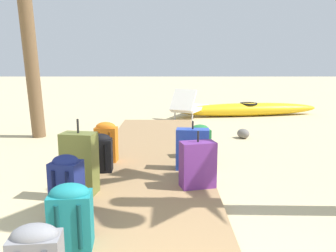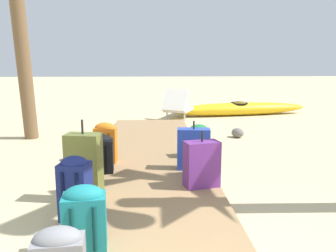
{
  "view_description": "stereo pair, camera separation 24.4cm",
  "coord_description": "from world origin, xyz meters",
  "px_view_note": "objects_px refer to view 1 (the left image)",
  "views": [
    {
      "loc": [
        0.25,
        -1.17,
        1.54
      ],
      "look_at": [
        0.27,
        4.13,
        0.55
      ],
      "focal_mm": 37.73,
      "sensor_mm": 36.0,
      "label": 1
    },
    {
      "loc": [
        0.01,
        -1.16,
        1.54
      ],
      "look_at": [
        0.27,
        4.13,
        0.55
      ],
      "focal_mm": 37.73,
      "sensor_mm": 36.0,
      "label": 2
    }
  ],
  "objects_px": {
    "backpack_orange": "(105,141)",
    "kayak": "(247,109)",
    "backpack_black": "(99,152)",
    "backpack_green": "(198,140)",
    "backpack_navy": "(65,185)",
    "suitcase_purple": "(196,164)",
    "suitcase_blue": "(191,149)",
    "lounge_chair": "(188,106)",
    "suitcase_olive": "(78,163)",
    "backpack_teal": "(69,214)"
  },
  "relations": [
    {
      "from": "backpack_navy",
      "to": "suitcase_purple",
      "type": "bearing_deg",
      "value": 32.22
    },
    {
      "from": "backpack_teal",
      "to": "kayak",
      "type": "bearing_deg",
      "value": 67.35
    },
    {
      "from": "backpack_teal",
      "to": "lounge_chair",
      "type": "xyz_separation_m",
      "value": [
        1.33,
        6.8,
        -0.03
      ]
    },
    {
      "from": "backpack_orange",
      "to": "suitcase_blue",
      "type": "xyz_separation_m",
      "value": [
        1.23,
        -0.39,
        -0.03
      ]
    },
    {
      "from": "lounge_chair",
      "to": "suitcase_purple",
      "type": "bearing_deg",
      "value": -92.33
    },
    {
      "from": "backpack_green",
      "to": "suitcase_blue",
      "type": "distance_m",
      "value": 0.65
    },
    {
      "from": "suitcase_olive",
      "to": "suitcase_blue",
      "type": "distance_m",
      "value": 1.57
    },
    {
      "from": "backpack_teal",
      "to": "backpack_navy",
      "type": "bearing_deg",
      "value": 108.58
    },
    {
      "from": "backpack_teal",
      "to": "kayak",
      "type": "distance_m",
      "value": 7.84
    },
    {
      "from": "suitcase_blue",
      "to": "lounge_chair",
      "type": "height_order",
      "value": "lounge_chair"
    },
    {
      "from": "backpack_orange",
      "to": "backpack_teal",
      "type": "distance_m",
      "value": 2.42
    },
    {
      "from": "backpack_black",
      "to": "backpack_teal",
      "type": "height_order",
      "value": "backpack_teal"
    },
    {
      "from": "backpack_green",
      "to": "suitcase_olive",
      "type": "bearing_deg",
      "value": -134.25
    },
    {
      "from": "suitcase_purple",
      "to": "kayak",
      "type": "height_order",
      "value": "suitcase_purple"
    },
    {
      "from": "backpack_green",
      "to": "suitcase_olive",
      "type": "xyz_separation_m",
      "value": [
        -1.46,
        -1.5,
        0.08
      ]
    },
    {
      "from": "backpack_teal",
      "to": "lounge_chair",
      "type": "height_order",
      "value": "lounge_chair"
    },
    {
      "from": "backpack_orange",
      "to": "kayak",
      "type": "distance_m",
      "value": 5.76
    },
    {
      "from": "backpack_green",
      "to": "backpack_navy",
      "type": "height_order",
      "value": "backpack_navy"
    },
    {
      "from": "backpack_teal",
      "to": "kayak",
      "type": "height_order",
      "value": "backpack_teal"
    },
    {
      "from": "backpack_black",
      "to": "backpack_orange",
      "type": "bearing_deg",
      "value": 89.96
    },
    {
      "from": "suitcase_blue",
      "to": "kayak",
      "type": "relative_size",
      "value": 0.16
    },
    {
      "from": "backpack_navy",
      "to": "lounge_chair",
      "type": "xyz_separation_m",
      "value": [
        1.51,
        6.26,
        -0.07
      ]
    },
    {
      "from": "backpack_orange",
      "to": "backpack_navy",
      "type": "distance_m",
      "value": 1.88
    },
    {
      "from": "backpack_green",
      "to": "backpack_black",
      "type": "xyz_separation_m",
      "value": [
        -1.38,
        -0.72,
        0.01
      ]
    },
    {
      "from": "suitcase_blue",
      "to": "kayak",
      "type": "height_order",
      "value": "suitcase_blue"
    },
    {
      "from": "backpack_navy",
      "to": "backpack_orange",
      "type": "bearing_deg",
      "value": 88.63
    },
    {
      "from": "backpack_orange",
      "to": "suitcase_blue",
      "type": "height_order",
      "value": "suitcase_blue"
    },
    {
      "from": "suitcase_blue",
      "to": "kayak",
      "type": "xyz_separation_m",
      "value": [
        1.93,
        5.2,
        -0.18
      ]
    },
    {
      "from": "suitcase_olive",
      "to": "backpack_navy",
      "type": "height_order",
      "value": "suitcase_olive"
    },
    {
      "from": "suitcase_purple",
      "to": "kayak",
      "type": "distance_m",
      "value": 6.18
    },
    {
      "from": "suitcase_olive",
      "to": "lounge_chair",
      "type": "xyz_separation_m",
      "value": [
        1.54,
        5.64,
        -0.09
      ]
    },
    {
      "from": "suitcase_olive",
      "to": "backpack_orange",
      "type": "relative_size",
      "value": 1.43
    },
    {
      "from": "lounge_chair",
      "to": "suitcase_olive",
      "type": "bearing_deg",
      "value": -105.3
    },
    {
      "from": "suitcase_olive",
      "to": "backpack_orange",
      "type": "height_order",
      "value": "suitcase_olive"
    },
    {
      "from": "backpack_teal",
      "to": "backpack_black",
      "type": "bearing_deg",
      "value": 94.08
    },
    {
      "from": "backpack_green",
      "to": "backpack_navy",
      "type": "bearing_deg",
      "value": -124.0
    },
    {
      "from": "backpack_black",
      "to": "suitcase_olive",
      "type": "height_order",
      "value": "suitcase_olive"
    },
    {
      "from": "backpack_green",
      "to": "backpack_black",
      "type": "height_order",
      "value": "backpack_black"
    },
    {
      "from": "backpack_green",
      "to": "lounge_chair",
      "type": "xyz_separation_m",
      "value": [
        0.08,
        4.14,
        -0.02
      ]
    },
    {
      "from": "backpack_orange",
      "to": "suitcase_olive",
      "type": "bearing_deg",
      "value": -93.45
    },
    {
      "from": "backpack_orange",
      "to": "backpack_black",
      "type": "bearing_deg",
      "value": -90.04
    },
    {
      "from": "backpack_navy",
      "to": "kayak",
      "type": "xyz_separation_m",
      "value": [
        3.2,
        6.69,
        -0.21
      ]
    },
    {
      "from": "backpack_green",
      "to": "suitcase_purple",
      "type": "xyz_separation_m",
      "value": [
        -0.14,
        -1.31,
        0.01
      ]
    },
    {
      "from": "backpack_orange",
      "to": "kayak",
      "type": "relative_size",
      "value": 0.14
    },
    {
      "from": "kayak",
      "to": "suitcase_olive",
      "type": "bearing_deg",
      "value": -118.05
    },
    {
      "from": "backpack_navy",
      "to": "backpack_green",
      "type": "bearing_deg",
      "value": 56.0
    },
    {
      "from": "suitcase_olive",
      "to": "suitcase_purple",
      "type": "distance_m",
      "value": 1.34
    },
    {
      "from": "backpack_green",
      "to": "backpack_black",
      "type": "bearing_deg",
      "value": -152.64
    },
    {
      "from": "kayak",
      "to": "suitcase_purple",
      "type": "bearing_deg",
      "value": -108.04
    },
    {
      "from": "backpack_orange",
      "to": "suitcase_purple",
      "type": "distance_m",
      "value": 1.64
    }
  ]
}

